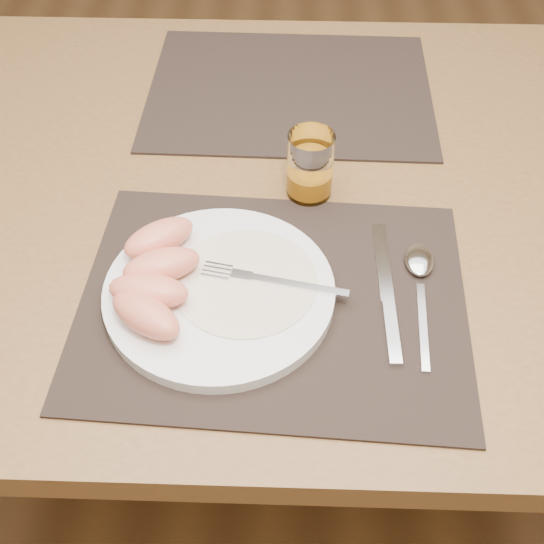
{
  "coord_description": "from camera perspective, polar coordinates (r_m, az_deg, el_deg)",
  "views": [
    {
      "loc": [
        0.02,
        -0.73,
        1.37
      ],
      "look_at": [
        0.0,
        -0.19,
        0.77
      ],
      "focal_mm": 45.0,
      "sensor_mm": 36.0,
      "label": 1
    }
  ],
  "objects": [
    {
      "name": "juice_glass",
      "position": [
        0.91,
        3.2,
        8.68
      ],
      "size": [
        0.06,
        0.06,
        0.09
      ],
      "color": "white",
      "rests_on": "placemat_near"
    },
    {
      "name": "grapefruit_wedges",
      "position": [
        0.79,
        -9.85,
        -0.35
      ],
      "size": [
        0.11,
        0.21,
        0.04
      ],
      "color": "#E67D5E",
      "rests_on": "plate"
    },
    {
      "name": "fork",
      "position": [
        0.8,
        -0.88,
        -0.58
      ],
      "size": [
        0.17,
        0.05,
        0.0
      ],
      "color": "silver",
      "rests_on": "plate"
    },
    {
      "name": "placemat_far",
      "position": [
        1.13,
        1.5,
        14.97
      ],
      "size": [
        0.46,
        0.36,
        0.0
      ],
      "primitive_type": "cube",
      "rotation": [
        0.0,
        0.0,
        -0.02
      ],
      "color": "black",
      "rests_on": "table"
    },
    {
      "name": "spoon",
      "position": [
        0.84,
        12.26,
        0.27
      ],
      "size": [
        0.04,
        0.19,
        0.01
      ],
      "color": "silver",
      "rests_on": "placemat_near"
    },
    {
      "name": "plate_dressing",
      "position": [
        0.8,
        -2.25,
        -0.76
      ],
      "size": [
        0.17,
        0.17,
        0.0
      ],
      "color": "white",
      "rests_on": "plate"
    },
    {
      "name": "plate",
      "position": [
        0.8,
        -4.42,
        -1.66
      ],
      "size": [
        0.27,
        0.27,
        0.02
      ],
      "primitive_type": "cylinder",
      "color": "white",
      "rests_on": "placemat_near"
    },
    {
      "name": "placemat_near",
      "position": [
        0.8,
        0.08,
        -2.35
      ],
      "size": [
        0.47,
        0.37,
        0.0
      ],
      "primitive_type": "cube",
      "rotation": [
        0.0,
        0.0,
        -0.05
      ],
      "color": "black",
      "rests_on": "table"
    },
    {
      "name": "ground",
      "position": [
        1.55,
        0.08,
        -13.95
      ],
      "size": [
        5.0,
        5.0,
        0.0
      ],
      "primitive_type": "plane",
      "color": "brown",
      "rests_on": "ground"
    },
    {
      "name": "table",
      "position": [
        1.01,
        0.12,
        4.14
      ],
      "size": [
        1.4,
        0.9,
        0.75
      ],
      "color": "brown",
      "rests_on": "ground"
    },
    {
      "name": "knife",
      "position": [
        0.81,
        9.67,
        -2.39
      ],
      "size": [
        0.02,
        0.22,
        0.01
      ],
      "color": "silver",
      "rests_on": "placemat_near"
    }
  ]
}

